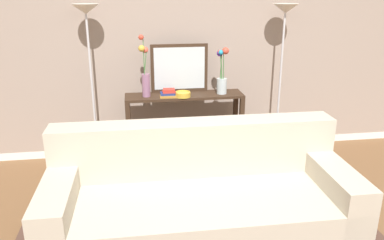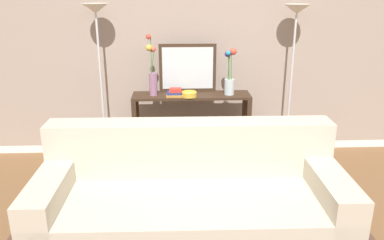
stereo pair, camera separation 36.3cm
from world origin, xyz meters
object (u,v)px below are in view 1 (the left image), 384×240
Objects in this scene: fruit_bowl at (183,94)px; console_table at (184,117)px; vase_short_flowers at (222,75)px; book_stack at (168,93)px; vase_tall_flowers at (145,74)px; couch at (200,201)px; wall_mirror at (179,68)px; floor_lamp_right at (283,39)px; book_row_under_console at (153,159)px; floor_lamp_left at (88,42)px.

console_table is at bearing 72.88° from fruit_bowl.
vase_short_flowers reaches higher than book_stack.
vase_tall_flowers is at bearing -178.04° from console_table.
couch is 1.45m from book_stack.
fruit_bowl is (0.01, -0.22, -0.24)m from wall_mirror.
vase_short_flowers is at bearing -0.53° from vase_tall_flowers.
book_row_under_console is (-1.49, -0.06, -1.33)m from floor_lamp_right.
vase_short_flowers is (-0.70, -0.08, -0.37)m from floor_lamp_right.
wall_mirror is at bearing 161.35° from vase_short_flowers.
floor_lamp_left is (-0.92, 1.47, 1.09)m from couch.
wall_mirror is (-1.15, 0.07, -0.31)m from floor_lamp_right.
wall_mirror is 0.33m from fruit_bowl.
floor_lamp_right reaches higher than couch.
vase_short_flowers reaches higher than fruit_bowl.
vase_tall_flowers reaches higher than vase_short_flowers.
floor_lamp_right is at bearing 51.20° from couch.
floor_lamp_right is 5.45× the size of book_row_under_console.
couch is at bearing -84.99° from book_stack.
couch is 1.63m from vase_short_flowers.
book_stack is at bearing -12.36° from vase_tall_flowers.
floor_lamp_right is at bearing 5.54° from book_stack.
couch is 1.43m from console_table.
vase_short_flowers is (0.45, -0.15, -0.06)m from wall_mirror.
wall_mirror is at bearing 21.28° from book_row_under_console.
fruit_bowl is at bearing -87.98° from wall_mirror.
fruit_bowl is 0.86m from book_row_under_console.
vase_tall_flowers reaches higher than wall_mirror.
book_stack is (-0.15, 0.03, 0.01)m from fruit_bowl.
fruit_bowl is (-1.15, -0.15, -0.55)m from floor_lamp_right.
console_table is at bearing -176.96° from floor_lamp_right.
couch is 14.32× the size of fruit_bowl.
floor_lamp_right reaches higher than book_row_under_console.
floor_lamp_right is at bearing 3.04° from console_table.
floor_lamp_right reaches higher than book_stack.
fruit_bowl is (-0.44, -0.07, -0.18)m from vase_short_flowers.
book_stack reaches higher than fruit_bowl.
book_row_under_console is (-0.34, 0.09, -0.78)m from fruit_bowl.
floor_lamp_right is at bearing 7.52° from fruit_bowl.
floor_lamp_left reaches higher than vase_short_flowers.
floor_lamp_left is at bearing 171.12° from book_stack.
floor_lamp_left is at bearing 180.00° from floor_lamp_right.
wall_mirror is (-0.04, 0.13, 0.52)m from console_table.
couch is at bearing -77.79° from book_row_under_console.
vase_tall_flowers is (-1.54, -0.07, -0.33)m from floor_lamp_right.
wall_mirror is 1.08m from book_row_under_console.
book_row_under_console is at bearing -5.48° from floor_lamp_left.
wall_mirror is 0.48m from vase_short_flowers.
floor_lamp_left is 1.12m from fruit_bowl.
console_table is at bearing 87.40° from couch.
floor_lamp_right is 2.67× the size of vase_tall_flowers.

